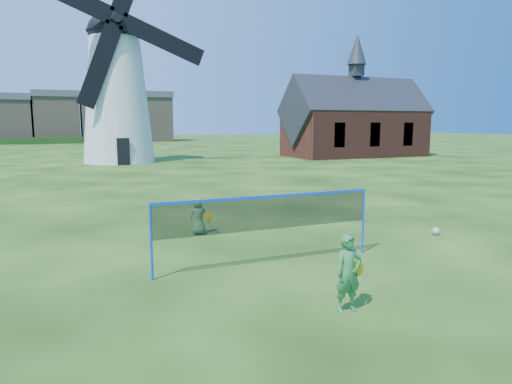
{
  "coord_description": "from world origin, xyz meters",
  "views": [
    {
      "loc": [
        -3.84,
        -9.14,
        3.08
      ],
      "look_at": [
        0.2,
        0.5,
        1.5
      ],
      "focal_mm": 31.95,
      "sensor_mm": 36.0,
      "label": 1
    }
  ],
  "objects": [
    {
      "name": "windmill",
      "position": [
        0.13,
        28.38,
        5.75
      ],
      "size": [
        12.98,
        5.46,
        17.04
      ],
      "color": "white",
      "rests_on": "ground"
    },
    {
      "name": "player_girl",
      "position": [
        0.33,
        -3.11,
        0.65
      ],
      "size": [
        0.66,
        0.35,
        1.3
      ],
      "rotation": [
        0.0,
        0.0,
        -0.0
      ],
      "color": "#338041",
      "rests_on": "ground"
    },
    {
      "name": "player_boy",
      "position": [
        -0.51,
        2.96,
        0.51
      ],
      "size": [
        0.64,
        0.45,
        1.02
      ],
      "rotation": [
        0.0,
        0.0,
        2.9
      ],
      "color": "#448942",
      "rests_on": "ground"
    },
    {
      "name": "chapel",
      "position": [
        21.36,
        27.05,
        3.13
      ],
      "size": [
        13.16,
        6.38,
        11.13
      ],
      "color": "#5F2A1F",
      "rests_on": "ground"
    },
    {
      "name": "badminton_net",
      "position": [
        0.11,
        -0.34,
        1.14
      ],
      "size": [
        5.05,
        0.05,
        1.55
      ],
      "color": "blue",
      "rests_on": "ground"
    },
    {
      "name": "play_ball",
      "position": [
        5.56,
        0.31,
        0.11
      ],
      "size": [
        0.22,
        0.22,
        0.22
      ],
      "primitive_type": "sphere",
      "color": "green",
      "rests_on": "ground"
    },
    {
      "name": "ground",
      "position": [
        0.0,
        0.0,
        0.0
      ],
      "size": [
        220.0,
        220.0,
        0.0
      ],
      "primitive_type": "plane",
      "color": "black",
      "rests_on": "ground"
    }
  ]
}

